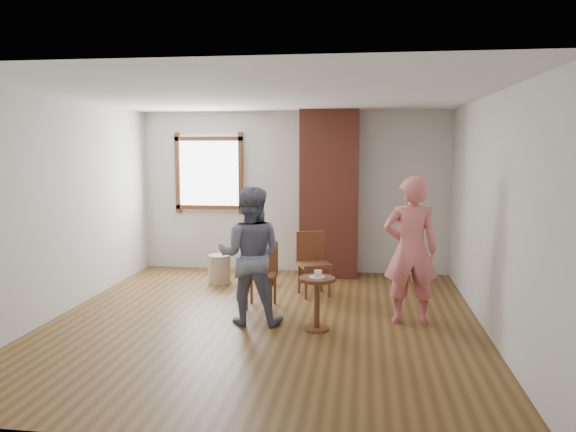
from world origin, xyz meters
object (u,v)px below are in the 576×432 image
object	(u,v)px
side_table	(317,295)
person_pink	(411,250)
man	(250,255)
dining_chair_right	(312,260)
dining_chair_left	(262,270)
stoneware_crock	(219,269)

from	to	relation	value
side_table	person_pink	size ratio (longest dim) A/B	0.35
man	person_pink	world-z (taller)	person_pink
dining_chair_right	person_pink	world-z (taller)	person_pink
dining_chair_left	dining_chair_right	bearing A→B (deg)	48.04
dining_chair_right	side_table	world-z (taller)	dining_chair_right
dining_chair_right	man	bearing A→B (deg)	-136.56
side_table	person_pink	xyz separation A→B (m)	(1.04, 0.41, 0.45)
dining_chair_left	man	bearing A→B (deg)	-90.09
man	dining_chair_right	bearing A→B (deg)	-114.77
man	side_table	bearing A→B (deg)	166.89
person_pink	man	bearing A→B (deg)	3.67
dining_chair_left	side_table	bearing A→B (deg)	-48.01
stoneware_crock	dining_chair_left	size ratio (longest dim) A/B	0.52
dining_chair_right	side_table	size ratio (longest dim) A/B	1.44
dining_chair_right	person_pink	size ratio (longest dim) A/B	0.51
side_table	person_pink	bearing A→B (deg)	21.55
person_pink	dining_chair_left	bearing A→B (deg)	-18.33
dining_chair_left	person_pink	world-z (taller)	person_pink
stoneware_crock	person_pink	size ratio (longest dim) A/B	0.25
stoneware_crock	side_table	world-z (taller)	side_table
man	person_pink	bearing A→B (deg)	-173.59
side_table	dining_chair_left	bearing A→B (deg)	131.74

